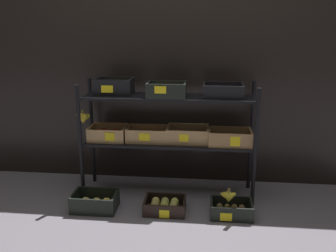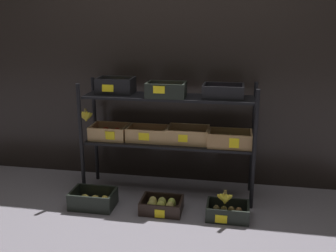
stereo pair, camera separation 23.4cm
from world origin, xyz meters
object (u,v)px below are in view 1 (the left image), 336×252
(display_rack, at_px, (168,120))
(banana_bunch_loose, at_px, (229,196))
(crate_ground_pear, at_px, (165,206))
(crate_ground_apple_gold, at_px, (95,203))
(crate_ground_kiwi, at_px, (231,210))

(display_rack, relative_size, banana_bunch_loose, 11.36)
(crate_ground_pear, xyz_separation_m, banana_bunch_loose, (0.49, -0.02, 0.12))
(display_rack, height_order, crate_ground_pear, display_rack)
(crate_ground_apple_gold, height_order, crate_ground_kiwi, crate_ground_apple_gold)
(crate_ground_apple_gold, bearing_deg, banana_bunch_loose, 0.34)
(display_rack, bearing_deg, banana_bunch_loose, -36.16)
(crate_ground_kiwi, height_order, banana_bunch_loose, banana_bunch_loose)
(banana_bunch_loose, bearing_deg, crate_ground_kiwi, 0.18)
(crate_ground_apple_gold, xyz_separation_m, banana_bunch_loose, (1.05, 0.01, 0.11))
(crate_ground_pear, bearing_deg, display_rack, 91.94)
(display_rack, xyz_separation_m, crate_ground_kiwi, (0.53, -0.37, -0.60))
(crate_ground_apple_gold, height_order, crate_ground_pear, crate_ground_apple_gold)
(display_rack, distance_m, crate_ground_kiwi, 0.88)
(crate_ground_pear, bearing_deg, crate_ground_apple_gold, -177.74)
(display_rack, height_order, crate_ground_apple_gold, display_rack)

